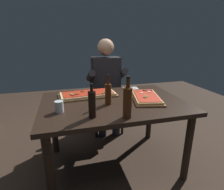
# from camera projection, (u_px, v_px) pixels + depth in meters

# --- Properties ---
(ground_plane) EXTENTS (6.40, 6.40, 0.00)m
(ground_plane) POSITION_uv_depth(u_px,v_px,m) (113.00, 163.00, 2.02)
(ground_plane) COLOR #38281E
(dining_table) EXTENTS (1.40, 0.96, 0.74)m
(dining_table) POSITION_uv_depth(u_px,v_px,m) (113.00, 110.00, 1.82)
(dining_table) COLOR black
(dining_table) RESTS_ON ground_plane
(pizza_rectangular_front) EXTENTS (0.63, 0.32, 0.05)m
(pizza_rectangular_front) POSITION_uv_depth(u_px,v_px,m) (88.00, 94.00, 1.94)
(pizza_rectangular_front) COLOR brown
(pizza_rectangular_front) RESTS_ON dining_table
(pizza_rectangular_left) EXTENTS (0.38, 0.54, 0.05)m
(pizza_rectangular_left) POSITION_uv_depth(u_px,v_px,m) (146.00, 97.00, 1.85)
(pizza_rectangular_left) COLOR brown
(pizza_rectangular_left) RESTS_ON dining_table
(wine_bottle_dark) EXTENTS (0.06, 0.06, 0.28)m
(wine_bottle_dark) POSITION_uv_depth(u_px,v_px,m) (92.00, 104.00, 1.40)
(wine_bottle_dark) COLOR black
(wine_bottle_dark) RESTS_ON dining_table
(oil_bottle_amber) EXTENTS (0.06, 0.06, 0.28)m
(oil_bottle_amber) POSITION_uv_depth(u_px,v_px,m) (108.00, 94.00, 1.68)
(oil_bottle_amber) COLOR #47230F
(oil_bottle_amber) RESTS_ON dining_table
(vinegar_bottle_green) EXTENTS (0.07, 0.07, 0.33)m
(vinegar_bottle_green) POSITION_uv_depth(u_px,v_px,m) (128.00, 102.00, 1.39)
(vinegar_bottle_green) COLOR #47230F
(vinegar_bottle_green) RESTS_ON dining_table
(tumbler_near_camera) EXTENTS (0.07, 0.07, 0.10)m
(tumbler_near_camera) POSITION_uv_depth(u_px,v_px,m) (59.00, 107.00, 1.52)
(tumbler_near_camera) COLOR silver
(tumbler_near_camera) RESTS_ON dining_table
(napkin_cutlery_set) EXTENTS (0.19, 0.13, 0.01)m
(napkin_cutlery_set) POSITION_uv_depth(u_px,v_px,m) (131.00, 88.00, 2.22)
(napkin_cutlery_set) COLOR white
(napkin_cutlery_set) RESTS_ON dining_table
(diner_chair) EXTENTS (0.44, 0.44, 0.87)m
(diner_chair) POSITION_uv_depth(u_px,v_px,m) (105.00, 98.00, 2.68)
(diner_chair) COLOR black
(diner_chair) RESTS_ON ground_plane
(seated_diner) EXTENTS (0.53, 0.41, 1.33)m
(seated_diner) POSITION_uv_depth(u_px,v_px,m) (107.00, 83.00, 2.49)
(seated_diner) COLOR #23232D
(seated_diner) RESTS_ON ground_plane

